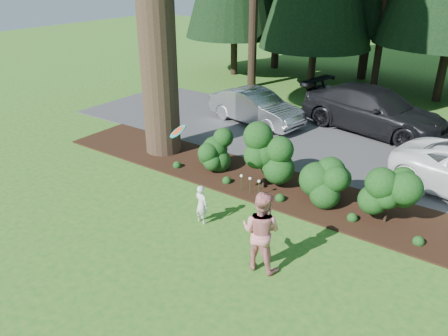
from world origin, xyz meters
name	(u,v)px	position (x,y,z in m)	size (l,w,h in m)	color
ground	(208,235)	(0.00, 0.00, 0.00)	(80.00, 80.00, 0.00)	#27621C
mulch_bed	(273,186)	(0.00, 3.25, 0.03)	(16.00, 2.50, 0.05)	black
driveway	(329,144)	(0.00, 7.50, 0.01)	(22.00, 6.00, 0.03)	#38383A
shrub_row	(296,170)	(0.77, 3.14, 0.81)	(6.53, 1.60, 1.61)	#113811
lily_cluster	(250,179)	(-0.30, 2.40, 0.50)	(0.69, 0.09, 0.57)	#113811
car_silver_wagon	(256,107)	(-3.49, 7.88, 0.73)	(1.48, 4.26, 1.40)	#B1B0B5
car_dark_suv	(374,110)	(0.82, 9.80, 0.89)	(2.41, 5.93, 1.72)	black
child	(201,204)	(-0.50, 0.38, 0.53)	(0.39, 0.26, 1.07)	white
adult	(261,231)	(1.68, -0.33, 0.93)	(0.90, 0.70, 1.86)	red
frisbee	(178,131)	(-1.14, 0.33, 2.40)	(0.51, 0.44, 0.39)	teal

